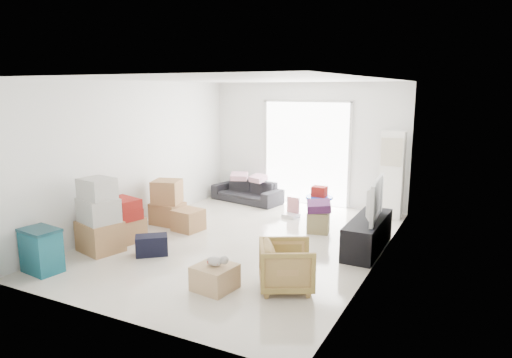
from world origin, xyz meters
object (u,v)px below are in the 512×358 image
at_px(ac_tower, 392,175).
at_px(storage_bins, 41,250).
at_px(television, 369,214).
at_px(ottoman, 318,222).
at_px(armchair, 287,264).
at_px(wood_crate, 215,277).
at_px(kids_table, 319,196).
at_px(sofa, 247,188).
at_px(tv_console, 368,234).

xyz_separation_m(ac_tower, storage_bins, (-3.85, -5.10, -0.56)).
height_order(television, ottoman, television).
relative_size(ac_tower, armchair, 2.53).
bearing_deg(wood_crate, armchair, 27.04).
bearing_deg(ac_tower, kids_table, -148.06).
height_order(sofa, storage_bins, sofa).
bearing_deg(storage_bins, ottoman, 50.66).
height_order(armchair, storage_bins, armchair).
bearing_deg(ottoman, armchair, -80.09).
relative_size(ac_tower, tv_console, 1.12).
relative_size(armchair, kids_table, 1.04).
xyz_separation_m(sofa, storage_bins, (-0.66, -4.95, -0.01)).
relative_size(armchair, wood_crate, 1.43).
bearing_deg(ottoman, kids_table, 108.53).
bearing_deg(kids_table, storage_bins, -121.14).
bearing_deg(kids_table, sofa, 162.38).
bearing_deg(storage_bins, kids_table, 58.86).
xyz_separation_m(sofa, ottoman, (2.23, -1.43, -0.14)).
relative_size(sofa, storage_bins, 2.62).
height_order(tv_console, television, television).
bearing_deg(storage_bins, sofa, 82.42).
relative_size(tv_console, sofa, 0.94).
relative_size(ac_tower, television, 1.57).
bearing_deg(storage_bins, television, 37.45).
relative_size(ottoman, wood_crate, 0.79).
xyz_separation_m(armchair, kids_table, (-0.70, 3.28, 0.13)).
height_order(ac_tower, television, ac_tower).
bearing_deg(armchair, tv_console, -44.99).
distance_m(ac_tower, ottoman, 1.97).
relative_size(tv_console, kids_table, 2.36).
relative_size(ac_tower, kids_table, 2.63).
bearing_deg(kids_table, armchair, -77.91).
xyz_separation_m(ottoman, wood_crate, (-0.40, -2.90, -0.03)).
bearing_deg(sofa, armchair, -44.55).
xyz_separation_m(tv_console, wood_crate, (-1.41, -2.37, -0.10)).
bearing_deg(armchair, wood_crate, 88.74).
relative_size(television, sofa, 0.67).
bearing_deg(armchair, ottoman, -18.39).
bearing_deg(tv_console, storage_bins, -142.55).
bearing_deg(sofa, ac_tower, 13.89).
height_order(ottoman, wood_crate, ottoman).
bearing_deg(ottoman, television, -27.62).
bearing_deg(ac_tower, sofa, -177.31).
distance_m(ac_tower, kids_table, 1.51).
bearing_deg(wood_crate, sofa, 112.93).
bearing_deg(ottoman, wood_crate, -97.76).
distance_m(sofa, storage_bins, 4.99).
bearing_deg(ac_tower, storage_bins, -127.07).
bearing_deg(storage_bins, wood_crate, 13.98).
bearing_deg(armchair, storage_bins, 79.14).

